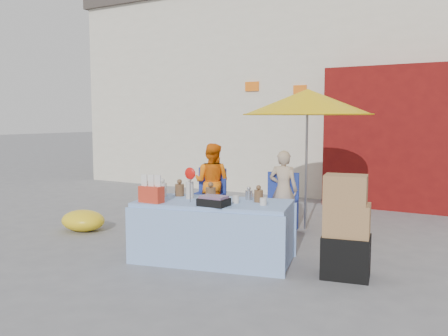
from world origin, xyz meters
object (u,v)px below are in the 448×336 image
Objects in this scene: chair_left at (208,206)px; vendor_orange at (212,182)px; market_table at (213,230)px; chair_right at (279,214)px; vendor_beige at (283,190)px; umbrella at (307,102)px; box_stack at (346,230)px.

chair_left is 0.68× the size of vendor_orange.
market_table is 1.76m from chair_right.
vendor_beige is (0.00, 0.13, 0.34)m from chair_right.
chair_right is (1.25, 0.00, 0.00)m from chair_left.
umbrella is at bearing 177.64° from vendor_orange.
vendor_orange is at bearing -7.89° from vendor_beige.
market_table is 0.94× the size of umbrella.
market_table is 2.32× the size of chair_right.
chair_left is at bearing 110.06° from market_table.
vendor_orange is 2.00m from umbrella.
vendor_orange is 1.06× the size of vendor_beige.
vendor_beige is at bearing 81.19° from chair_right.
vendor_beige is at bearing -153.43° from umbrella.
chair_left is at bearing -169.62° from umbrella.
box_stack reaches higher than chair_right.
umbrella reaches higher than box_stack.
box_stack reaches higher than chair_left.
chair_left is 0.72× the size of vendor_beige.
chair_left is at bearing 81.19° from vendor_orange.
chair_right is 0.72× the size of vendor_beige.
vendor_beige is 1.34m from umbrella.
vendor_beige reaches higher than box_stack.
vendor_beige is at bearing 129.55° from box_stack.
market_table is 1.66× the size of vendor_beige.
chair_right is 0.79× the size of box_stack.
chair_left is at bearing 149.36° from box_stack.
chair_right is 2.14m from box_stack.
umbrella is (1.55, 0.15, 1.26)m from vendor_orange.
box_stack is (1.42, -1.58, 0.24)m from chair_right.
umbrella reaches higher than vendor_beige.
chair_left is (-1.15, 1.75, -0.10)m from market_table.
chair_right is at bearing -136.74° from umbrella.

